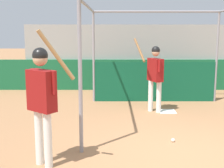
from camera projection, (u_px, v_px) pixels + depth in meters
The scene contains 8 objects.
ground_plane at pixel (179, 154), 5.53m from camera, with size 60.00×60.00×0.00m, color #A8754C.
outfield_wall at pixel (145, 75), 11.33m from camera, with size 24.00×0.12×1.10m.
bleacher_section at pixel (141, 54), 12.46m from camera, with size 8.70×2.40×2.38m.
batting_cage at pixel (158, 65), 8.67m from camera, with size 3.77×4.09×2.73m.
home_plate at pixel (166, 111), 8.38m from camera, with size 0.44×0.44×0.02m.
player_batter at pixel (154, 72), 8.20m from camera, with size 0.74×0.81×1.95m.
player_waiting at pixel (41, 94), 4.88m from camera, with size 0.82×0.63×2.20m.
baseball at pixel (172, 140), 6.14m from camera, with size 0.07×0.07×0.07m.
Camera 1 is at (-1.21, -5.23, 2.20)m, focal length 50.00 mm.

